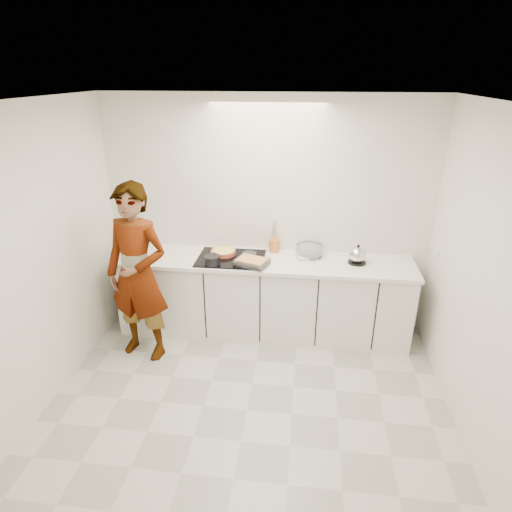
# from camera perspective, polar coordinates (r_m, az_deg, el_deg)

# --- Properties ---
(floor) EXTENTS (3.60, 3.20, 0.00)m
(floor) POSITION_cam_1_polar(r_m,az_deg,el_deg) (4.07, -1.19, -19.83)
(floor) COLOR beige
(floor) RESTS_ON ground
(ceiling) EXTENTS (3.60, 3.20, 0.00)m
(ceiling) POSITION_cam_1_polar(r_m,az_deg,el_deg) (2.97, -1.63, 19.76)
(ceiling) COLOR white
(ceiling) RESTS_ON wall_back
(wall_back) EXTENTS (3.60, 0.00, 2.60)m
(wall_back) POSITION_cam_1_polar(r_m,az_deg,el_deg) (4.79, 1.41, 5.33)
(wall_back) COLOR white
(wall_back) RESTS_ON ground
(wall_front) EXTENTS (3.60, 0.00, 2.60)m
(wall_front) POSITION_cam_1_polar(r_m,az_deg,el_deg) (2.05, -8.46, -23.70)
(wall_front) COLOR white
(wall_front) RESTS_ON ground
(wall_left) EXTENTS (0.00, 3.20, 2.60)m
(wall_left) POSITION_cam_1_polar(r_m,az_deg,el_deg) (3.98, -27.98, -1.45)
(wall_left) COLOR white
(wall_left) RESTS_ON ground
(wall_right) EXTENTS (0.02, 3.20, 2.60)m
(wall_right) POSITION_cam_1_polar(r_m,az_deg,el_deg) (3.57, 28.66, -4.37)
(wall_right) COLOR white
(wall_right) RESTS_ON ground
(base_cabinets) EXTENTS (3.20, 0.58, 0.87)m
(base_cabinets) POSITION_cam_1_polar(r_m,az_deg,el_deg) (4.84, 0.93, -5.63)
(base_cabinets) COLOR white
(base_cabinets) RESTS_ON floor
(countertop) EXTENTS (3.24, 0.64, 0.04)m
(countertop) POSITION_cam_1_polar(r_m,az_deg,el_deg) (4.64, 0.96, -0.72)
(countertop) COLOR white
(countertop) RESTS_ON base_cabinets
(hob) EXTENTS (0.72, 0.54, 0.01)m
(hob) POSITION_cam_1_polar(r_m,az_deg,el_deg) (4.66, -3.35, -0.30)
(hob) COLOR black
(hob) RESTS_ON countertop
(tart_dish) EXTENTS (0.35, 0.35, 0.05)m
(tart_dish) POSITION_cam_1_polar(r_m,az_deg,el_deg) (4.75, -4.37, 0.57)
(tart_dish) COLOR #BB5235
(tart_dish) RESTS_ON hob
(saucepan) EXTENTS (0.17, 0.17, 0.16)m
(saucepan) POSITION_cam_1_polar(r_m,az_deg,el_deg) (4.50, -5.83, -0.52)
(saucepan) COLOR black
(saucepan) RESTS_ON hob
(baking_dish) EXTENTS (0.39, 0.33, 0.06)m
(baking_dish) POSITION_cam_1_polar(r_m,az_deg,el_deg) (4.47, -0.55, -0.74)
(baking_dish) COLOR silver
(baking_dish) RESTS_ON hob
(mixing_bowl) EXTENTS (0.34, 0.34, 0.13)m
(mixing_bowl) POSITION_cam_1_polar(r_m,az_deg,el_deg) (4.74, 7.12, 0.69)
(mixing_bowl) COLOR silver
(mixing_bowl) RESTS_ON countertop
(tea_towel) EXTENTS (0.25, 0.22, 0.03)m
(tea_towel) POSITION_cam_1_polar(r_m,az_deg,el_deg) (4.69, 6.75, -0.10)
(tea_towel) COLOR white
(tea_towel) RESTS_ON countertop
(kettle) EXTENTS (0.24, 0.24, 0.21)m
(kettle) POSITION_cam_1_polar(r_m,az_deg,el_deg) (4.64, 13.37, 0.08)
(kettle) COLOR black
(kettle) RESTS_ON countertop
(utensil_crock) EXTENTS (0.15, 0.15, 0.15)m
(utensil_crock) POSITION_cam_1_polar(r_m,az_deg,el_deg) (4.81, 2.45, 1.41)
(utensil_crock) COLOR orange
(utensil_crock) RESTS_ON countertop
(cook) EXTENTS (0.76, 0.58, 1.85)m
(cook) POSITION_cam_1_polar(r_m,az_deg,el_deg) (4.42, -15.50, -2.36)
(cook) COLOR white
(cook) RESTS_ON floor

